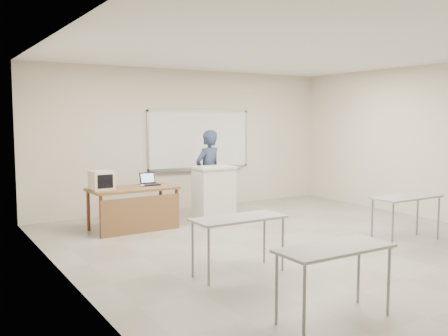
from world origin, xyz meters
TOP-DOWN VIEW (x-y plane):
  - floor at (0.00, 0.00)m, footprint 7.00×8.00m
  - whiteboard at (0.30, 3.97)m, footprint 2.48×0.10m
  - student_desks at (-0.00, -1.35)m, footprint 4.40×2.20m
  - instructor_desk at (-1.80, 2.49)m, footprint 1.52×0.76m
  - podium at (-0.20, 2.50)m, footprint 0.75×0.54m
  - crt_monitor at (-2.35, 2.64)m, footprint 0.35×0.40m
  - laptop at (-1.41, 2.75)m, footprint 0.30×0.28m
  - mouse at (-1.60, 2.65)m, footprint 0.10×0.07m
  - keyboard at (-0.35, 2.38)m, footprint 0.45×0.19m
  - presenter at (-0.05, 2.97)m, footprint 0.72×0.57m

SIDE VIEW (x-z plane):
  - floor at x=0.00m, z-range -0.01..0.00m
  - podium at x=-0.20m, z-range 0.00..1.05m
  - instructor_desk at x=-1.80m, z-range 0.18..0.93m
  - student_desks at x=0.00m, z-range 0.31..1.04m
  - mouse at x=-1.60m, z-range 0.75..0.79m
  - laptop at x=-1.41m, z-range 0.69..0.92m
  - presenter at x=-0.05m, z-range 0.00..1.73m
  - crt_monitor at x=-2.35m, z-range 0.74..1.08m
  - keyboard at x=-0.35m, z-range 1.05..1.07m
  - whiteboard at x=0.30m, z-range 0.83..2.14m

